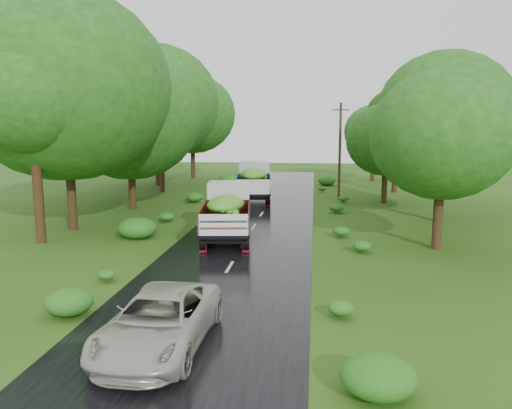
% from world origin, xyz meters
% --- Properties ---
extents(ground, '(120.00, 120.00, 0.00)m').
position_xyz_m(ground, '(0.00, 0.00, 0.00)').
color(ground, '#22460F').
rests_on(ground, ground).
extents(road, '(6.50, 80.00, 0.02)m').
position_xyz_m(road, '(0.00, 5.00, 0.01)').
color(road, black).
rests_on(road, ground).
extents(road_lines, '(0.12, 69.60, 0.00)m').
position_xyz_m(road_lines, '(0.00, 6.00, 0.02)').
color(road_lines, '#BFB78C').
rests_on(road_lines, road).
extents(truck_near, '(2.96, 6.48, 2.63)m').
position_xyz_m(truck_near, '(-0.95, 8.96, 1.49)').
color(truck_near, black).
rests_on(truck_near, ground).
extents(truck_far, '(3.03, 6.88, 2.81)m').
position_xyz_m(truck_far, '(-1.17, 21.73, 1.59)').
color(truck_far, black).
rests_on(truck_far, ground).
extents(car, '(2.47, 5.10, 1.40)m').
position_xyz_m(car, '(-0.52, -3.36, 0.72)').
color(car, '#B8B4A3').
rests_on(car, road).
extents(utility_pole, '(1.28, 0.21, 7.30)m').
position_xyz_m(utility_pole, '(5.21, 24.12, 3.76)').
color(utility_pole, '#382616').
rests_on(utility_pole, ground).
extents(trees_left, '(6.95, 33.52, 9.81)m').
position_xyz_m(trees_left, '(-9.94, 21.91, 6.96)').
color(trees_left, black).
rests_on(trees_left, ground).
extents(trees_right, '(5.94, 31.97, 8.06)m').
position_xyz_m(trees_right, '(9.50, 20.73, 5.45)').
color(trees_right, black).
rests_on(trees_right, ground).
extents(shrubs, '(11.90, 44.00, 0.70)m').
position_xyz_m(shrubs, '(0.00, 14.00, 0.35)').
color(shrubs, '#255C15').
rests_on(shrubs, ground).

